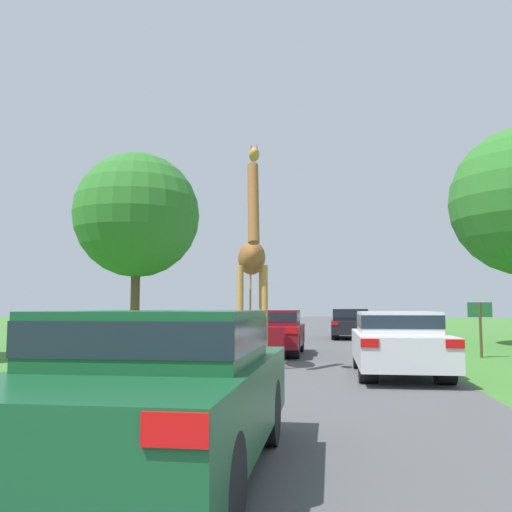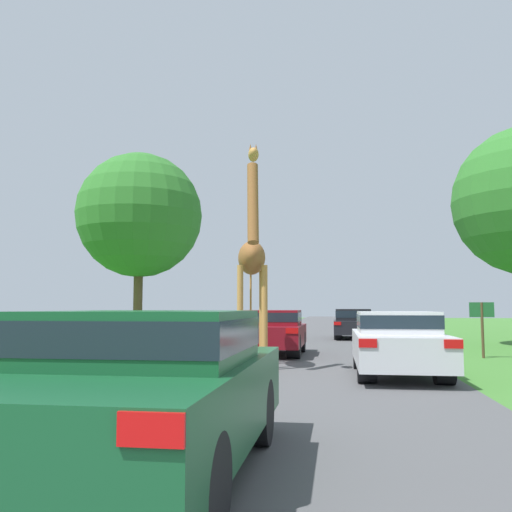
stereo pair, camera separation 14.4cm
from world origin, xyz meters
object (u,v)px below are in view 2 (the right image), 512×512
car_verge_right (272,331)px  car_lead_maroon (148,387)px  sign_post (482,319)px  car_queue_left (397,341)px  tree_centre_back (140,216)px  giraffe_near_road (252,260)px  car_queue_right (243,326)px  car_far_ahead (353,323)px

car_verge_right → car_lead_maroon: bearing=-88.3°
sign_post → car_verge_right: bearing=178.3°
car_lead_maroon → car_queue_left: car_lead_maroon is taller
car_lead_maroon → tree_centre_back: (-7.18, 18.64, 4.87)m
car_lead_maroon → tree_centre_back: size_ratio=0.50×
car_queue_left → sign_post: size_ratio=2.65×
giraffe_near_road → tree_centre_back: bearing=-66.4°
car_queue_left → car_verge_right: car_verge_right is taller
sign_post → tree_centre_back: bearing=153.8°
sign_post → giraffe_near_road: bearing=-150.6°
giraffe_near_road → car_lead_maroon: (0.43, -8.64, -1.89)m
car_verge_right → tree_centre_back: bearing=137.5°
car_lead_maroon → car_verge_right: bearing=91.7°
car_queue_right → sign_post: bearing=-32.5°
car_far_ahead → giraffe_near_road: bearing=-102.1°
car_queue_right → tree_centre_back: size_ratio=0.56×
car_queue_left → car_verge_right: size_ratio=1.10×
car_queue_left → car_verge_right: bearing=124.8°
giraffe_near_road → car_queue_right: bearing=-89.1°
tree_centre_back → sign_post: size_ratio=5.20×
sign_post → car_lead_maroon: bearing=-115.8°
car_queue_right → sign_post: sign_post is taller
car_verge_right → giraffe_near_road: bearing=-90.8°
car_queue_left → car_lead_maroon: bearing=-111.3°
car_queue_right → car_far_ahead: size_ratio=1.13×
car_far_ahead → sign_post: size_ratio=2.59×
car_verge_right → car_far_ahead: bearing=73.7°
giraffe_near_road → car_lead_maroon: bearing=82.3°
giraffe_near_road → tree_centre_back: tree_centre_back is taller
car_queue_right → car_queue_left: 11.03m
car_lead_maroon → car_queue_right: car_lead_maroon is taller
sign_post → car_queue_right: bearing=147.5°
giraffe_near_road → car_verge_right: (0.05, 3.75, -1.92)m
car_far_ahead → tree_centre_back: 11.26m
car_queue_left → tree_centre_back: (-10.14, 11.05, 4.91)m
giraffe_near_road → sign_post: 7.42m
car_lead_maroon → car_far_ahead: bearing=83.7°
car_lead_maroon → car_queue_right: bearing=97.2°
car_queue_right → car_queue_left: bearing=-62.2°
car_queue_right → car_verge_right: car_verge_right is taller
giraffe_near_road → car_queue_right: giraffe_near_road is taller
car_verge_right → car_queue_left: bearing=-55.2°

